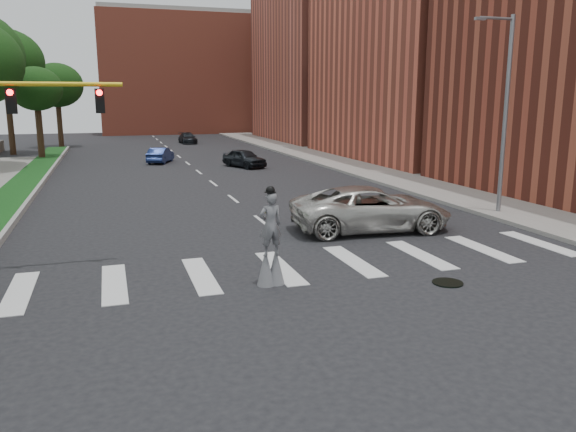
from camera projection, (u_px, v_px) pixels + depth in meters
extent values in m
plane|color=black|center=(328.00, 273.00, 17.60)|extent=(160.00, 160.00, 0.00)
cube|color=#113E15|center=(18.00, 190.00, 32.78)|extent=(2.00, 60.00, 0.25)
cube|color=#969690|center=(38.00, 189.00, 33.09)|extent=(0.20, 60.00, 0.28)
cube|color=gray|center=(358.00, 166.00, 44.62)|extent=(5.00, 90.00, 0.18)
cylinder|color=black|center=(448.00, 283.00, 16.63)|extent=(0.90, 0.90, 0.04)
cube|color=#BD523B|center=(435.00, 22.00, 49.67)|extent=(16.00, 22.00, 24.00)
cube|color=#B55542|center=(332.00, 62.00, 72.45)|extent=(16.00, 22.00, 20.00)
cube|color=#BD523B|center=(184.00, 76.00, 90.24)|extent=(26.00, 14.00, 18.00)
cylinder|color=slate|center=(505.00, 118.00, 25.55)|extent=(0.20, 0.20, 9.00)
cylinder|color=slate|center=(498.00, 18.00, 24.43)|extent=(1.80, 0.12, 0.12)
cube|color=slate|center=(480.00, 19.00, 24.17)|extent=(0.50, 0.18, 0.12)
cylinder|color=gold|center=(32.00, 84.00, 16.70)|extent=(5.20, 0.14, 0.14)
cube|color=black|center=(11.00, 101.00, 16.62)|extent=(0.28, 0.18, 0.75)
cylinder|color=#FF0C0C|center=(10.00, 92.00, 16.47)|extent=(0.18, 0.06, 0.18)
cube|color=black|center=(100.00, 101.00, 17.37)|extent=(0.28, 0.18, 0.75)
cylinder|color=#FF0C0C|center=(99.00, 93.00, 17.22)|extent=(0.18, 0.06, 0.18)
cylinder|color=#2F1F13|center=(276.00, 270.00, 16.52)|extent=(0.07, 0.07, 0.87)
cylinder|color=#2F1F13|center=(266.00, 271.00, 16.39)|extent=(0.07, 0.07, 0.87)
cone|color=#5E5E62|center=(276.00, 266.00, 16.49)|extent=(0.52, 0.52, 1.09)
cone|color=#5E5E62|center=(266.00, 267.00, 16.37)|extent=(0.52, 0.52, 1.09)
imported|color=#5E5E62|center=(271.00, 224.00, 16.17)|extent=(0.73, 0.52, 1.88)
sphere|color=black|center=(270.00, 190.00, 15.96)|extent=(0.26, 0.26, 0.26)
cylinder|color=black|center=(270.00, 192.00, 15.97)|extent=(0.34, 0.34, 0.02)
cube|color=yellow|center=(269.00, 206.00, 16.19)|extent=(0.22, 0.05, 0.10)
imported|color=beige|center=(371.00, 209.00, 23.16)|extent=(6.85, 3.63, 1.84)
imported|color=black|center=(244.00, 158.00, 44.58)|extent=(3.23, 4.58, 1.45)
imported|color=navy|center=(160.00, 155.00, 47.70)|extent=(2.70, 4.20, 1.31)
imported|color=black|center=(188.00, 138.00, 68.34)|extent=(1.96, 4.44, 1.27)
cylinder|color=#2F1F13|center=(10.00, 118.00, 54.07)|extent=(0.56, 0.56, 6.99)
ellipsoid|color=black|center=(4.00, 62.00, 52.98)|extent=(7.23, 7.23, 6.15)
cylinder|color=#2F1F13|center=(40.00, 131.00, 49.67)|extent=(0.56, 0.56, 5.10)
ellipsoid|color=black|center=(36.00, 89.00, 48.91)|extent=(4.48, 4.48, 3.81)
cylinder|color=#2F1F13|center=(60.00, 123.00, 62.35)|extent=(0.56, 0.56, 5.41)
ellipsoid|color=black|center=(57.00, 85.00, 61.51)|extent=(5.63, 5.63, 4.79)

